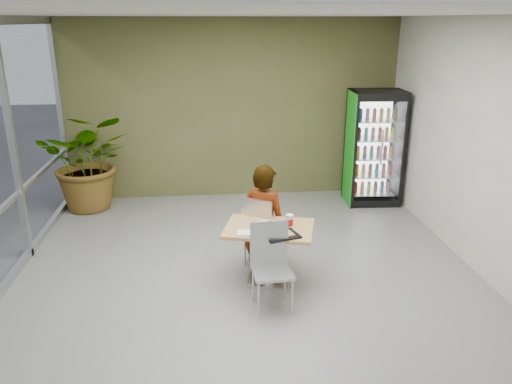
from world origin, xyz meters
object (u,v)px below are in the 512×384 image
(chair_far, at_px, (260,226))
(soda_cup, at_px, (290,221))
(cafeteria_tray, at_px, (281,236))
(beverage_fridge, at_px, (374,148))
(potted_plant, at_px, (90,161))
(dining_table, at_px, (269,243))
(chair_near, at_px, (271,259))
(seated_woman, at_px, (264,226))

(chair_far, distance_m, soda_cup, 0.63)
(cafeteria_tray, distance_m, beverage_fridge, 3.72)
(soda_cup, distance_m, potted_plant, 4.21)
(dining_table, distance_m, chair_far, 0.46)
(beverage_fridge, xyz_separation_m, potted_plant, (-4.95, 0.18, -0.15))
(dining_table, height_order, cafeteria_tray, cafeteria_tray)
(chair_far, height_order, chair_near, chair_near)
(dining_table, height_order, potted_plant, potted_plant)
(dining_table, distance_m, soda_cup, 0.38)
(chair_near, xyz_separation_m, soda_cup, (0.29, 0.49, 0.25))
(soda_cup, bearing_deg, dining_table, 172.56)
(dining_table, bearing_deg, soda_cup, -7.44)
(dining_table, xyz_separation_m, chair_near, (-0.05, -0.52, 0.04))
(dining_table, xyz_separation_m, chair_far, (-0.06, 0.45, 0.04))
(dining_table, distance_m, potted_plant, 4.03)
(dining_table, bearing_deg, seated_woman, 90.56)
(potted_plant, bearing_deg, chair_far, -42.96)
(seated_woman, distance_m, soda_cup, 0.64)
(dining_table, height_order, chair_far, chair_far)
(seated_woman, bearing_deg, dining_table, 123.67)
(soda_cup, relative_size, potted_plant, 0.10)
(chair_near, height_order, seated_woman, seated_woman)
(dining_table, xyz_separation_m, seated_woman, (-0.00, 0.49, 0.02))
(dining_table, height_order, chair_near, chair_near)
(chair_far, xyz_separation_m, beverage_fridge, (2.28, 2.31, 0.43))
(chair_near, xyz_separation_m, cafeteria_tray, (0.15, 0.23, 0.18))
(dining_table, bearing_deg, chair_near, -95.08)
(soda_cup, bearing_deg, chair_near, -120.93)
(dining_table, height_order, beverage_fridge, beverage_fridge)
(soda_cup, distance_m, beverage_fridge, 3.43)
(soda_cup, xyz_separation_m, cafeteria_tray, (-0.14, -0.26, -0.07))
(soda_cup, xyz_separation_m, beverage_fridge, (1.97, 2.80, 0.17))
(chair_near, height_order, soda_cup, chair_near)
(chair_far, relative_size, soda_cup, 6.01)
(soda_cup, relative_size, beverage_fridge, 0.08)
(dining_table, distance_m, cafeteria_tray, 0.38)
(dining_table, distance_m, seated_woman, 0.49)
(chair_near, bearing_deg, beverage_fridge, 51.58)
(chair_near, height_order, beverage_fridge, beverage_fridge)
(potted_plant, bearing_deg, soda_cup, -44.97)
(chair_far, xyz_separation_m, chair_near, (0.01, -0.97, 0.01))
(cafeteria_tray, bearing_deg, seated_woman, 98.00)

